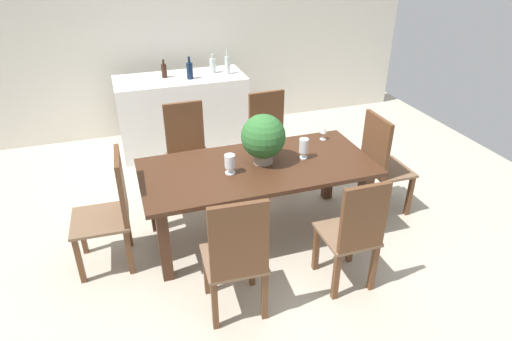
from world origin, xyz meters
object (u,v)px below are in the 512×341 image
(chair_far_left, at_px, (187,147))
(chair_head_end, at_px, (112,207))
(wine_bottle_tall, at_px, (164,71))
(wine_bottle_amber, at_px, (190,70))
(chair_near_right, at_px, (354,232))
(wine_bottle_green, at_px, (227,65))
(kitchen_counter, at_px, (183,113))
(wine_bottle_clear, at_px, (213,65))
(chair_far_right, at_px, (270,135))
(chair_near_left, at_px, (237,255))
(flower_centerpiece, at_px, (263,137))
(dining_table, at_px, (258,175))
(crystal_vase_left, at_px, (230,162))
(chair_foot_end, at_px, (381,160))
(crystal_vase_center_near, at_px, (304,147))
(wine_glass, at_px, (324,130))

(chair_far_left, bearing_deg, chair_head_end, -131.16)
(wine_bottle_tall, height_order, wine_bottle_amber, wine_bottle_amber)
(wine_bottle_tall, bearing_deg, chair_far_left, -88.94)
(chair_near_right, xyz_separation_m, wine_bottle_green, (-0.18, 2.99, 0.53))
(kitchen_counter, distance_m, wine_bottle_amber, 0.61)
(chair_near_right, height_order, wine_bottle_clear, wine_bottle_clear)
(chair_far_right, relative_size, chair_near_left, 0.97)
(chair_near_left, bearing_deg, chair_far_left, -86.64)
(chair_near_right, height_order, flower_centerpiece, flower_centerpiece)
(dining_table, relative_size, wine_bottle_amber, 7.57)
(chair_near_left, relative_size, wine_bottle_amber, 3.89)
(chair_far_right, distance_m, wine_bottle_tall, 1.62)
(dining_table, bearing_deg, kitchen_counter, 98.46)
(flower_centerpiece, xyz_separation_m, kitchen_counter, (-0.38, 2.07, -0.50))
(kitchen_counter, bearing_deg, wine_bottle_amber, -43.37)
(chair_far_left, xyz_separation_m, crystal_vase_left, (0.20, -1.00, 0.28))
(chair_near_right, relative_size, wine_bottle_green, 3.41)
(chair_foot_end, height_order, chair_head_end, chair_foot_end)
(dining_table, xyz_separation_m, wine_bottle_amber, (-0.20, 2.00, 0.44))
(wine_bottle_tall, height_order, wine_bottle_clear, wine_bottle_clear)
(chair_head_end, distance_m, chair_far_left, 1.25)
(chair_far_right, distance_m, crystal_vase_center_near, 0.99)
(chair_foot_end, relative_size, chair_far_left, 1.02)
(dining_table, bearing_deg, crystal_vase_center_near, 0.44)
(crystal_vase_center_near, bearing_deg, wine_glass, 41.55)
(dining_table, height_order, flower_centerpiece, flower_centerpiece)
(dining_table, distance_m, flower_centerpiece, 0.36)
(crystal_vase_left, bearing_deg, chair_near_left, -102.98)
(chair_near_right, relative_size, crystal_vase_center_near, 5.27)
(crystal_vase_left, height_order, wine_bottle_amber, wine_bottle_amber)
(chair_far_left, bearing_deg, crystal_vase_center_near, -46.32)
(chair_far_right, height_order, wine_bottle_clear, wine_bottle_clear)
(chair_head_end, height_order, flower_centerpiece, flower_centerpiece)
(chair_head_end, xyz_separation_m, crystal_vase_left, (1.01, -0.05, 0.27))
(chair_far_left, bearing_deg, kitchen_counter, 81.83)
(chair_foot_end, distance_m, kitchen_counter, 2.65)
(flower_centerpiece, height_order, crystal_vase_left, flower_centerpiece)
(wine_bottle_tall, xyz_separation_m, wine_bottle_clear, (0.62, 0.00, 0.01))
(crystal_vase_center_near, relative_size, wine_bottle_green, 0.65)
(chair_head_end, height_order, crystal_vase_left, chair_head_end)
(wine_glass, distance_m, wine_bottle_tall, 2.26)
(chair_near_right, distance_m, wine_bottle_amber, 3.06)
(crystal_vase_center_near, distance_m, wine_bottle_green, 2.07)
(chair_far_right, distance_m, wine_bottle_amber, 1.35)
(chair_head_end, bearing_deg, wine_bottle_green, 144.99)
(dining_table, distance_m, chair_far_right, 1.06)
(chair_foot_end, height_order, kitchen_counter, chair_foot_end)
(chair_near_right, xyz_separation_m, wine_bottle_clear, (-0.34, 3.10, 0.51))
(chair_far_left, height_order, flower_centerpiece, flower_centerpiece)
(wine_bottle_tall, distance_m, wine_bottle_amber, 0.33)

